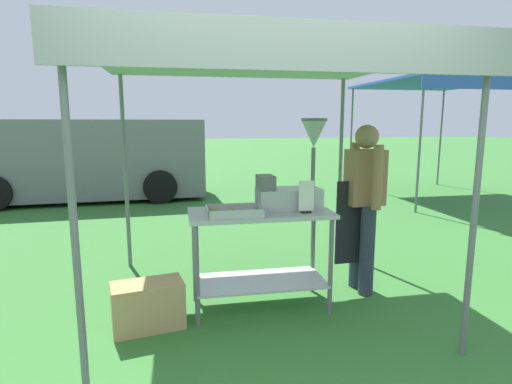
{
  "coord_description": "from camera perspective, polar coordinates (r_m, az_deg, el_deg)",
  "views": [
    {
      "loc": [
        -0.57,
        -2.06,
        1.63
      ],
      "look_at": [
        0.1,
        1.52,
        1.01
      ],
      "focal_mm": 28.71,
      "sensor_mm": 36.0,
      "label": 1
    }
  ],
  "objects": [
    {
      "name": "van_grey",
      "position": [
        9.53,
        -22.71,
        4.37
      ],
      "size": [
        5.0,
        2.33,
        1.69
      ],
      "color": "slate",
      "rests_on": "ground"
    },
    {
      "name": "menu_sign",
      "position": [
        3.47,
        7.02,
        -0.97
      ],
      "size": [
        0.13,
        0.05,
        0.27
      ],
      "color": "black",
      "rests_on": "donut_cart"
    },
    {
      "name": "supply_crate",
      "position": [
        3.5,
        -14.81,
        -15.02
      ],
      "size": [
        0.6,
        0.39,
        0.38
      ],
      "color": "tan",
      "rests_on": "ground"
    },
    {
      "name": "donut_tray",
      "position": [
        3.37,
        -3.23,
        -2.92
      ],
      "size": [
        0.46,
        0.3,
        0.07
      ],
      "color": "#B7B7BC",
      "rests_on": "donut_cart"
    },
    {
      "name": "donut_cart",
      "position": [
        3.59,
        0.6,
        -6.51
      ],
      "size": [
        1.23,
        0.57,
        0.88
      ],
      "color": "#B7B7BC",
      "rests_on": "ground"
    },
    {
      "name": "neighbour_tent",
      "position": [
        9.84,
        23.97,
        13.41
      ],
      "size": [
        2.69,
        3.19,
        2.5
      ],
      "color": "slate",
      "rests_on": "ground"
    },
    {
      "name": "donut_fryer",
      "position": [
        3.63,
        5.27,
        1.78
      ],
      "size": [
        0.61,
        0.28,
        0.79
      ],
      "color": "#B7B7BC",
      "rests_on": "donut_cart"
    },
    {
      "name": "stall_canopy",
      "position": [
        3.58,
        0.32,
        17.42
      ],
      "size": [
        2.73,
        2.54,
        2.19
      ],
      "color": "slate",
      "rests_on": "ground"
    },
    {
      "name": "vendor",
      "position": [
        4.02,
        14.75,
        -1.07
      ],
      "size": [
        0.46,
        0.53,
        1.61
      ],
      "color": "#2D3347",
      "rests_on": "ground"
    },
    {
      "name": "ground_plane",
      "position": [
        8.24,
        -6.53,
        -1.82
      ],
      "size": [
        70.0,
        70.0,
        0.0
      ],
      "primitive_type": "plane",
      "color": "#33702D"
    }
  ]
}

